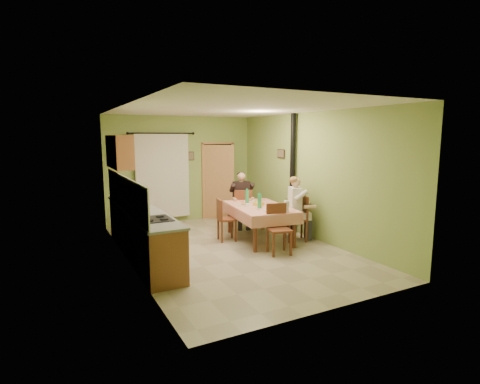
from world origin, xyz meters
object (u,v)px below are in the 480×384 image
chair_far (242,217)px  chair_left (226,228)px  chair_right (296,227)px  man_right (296,201)px  chair_near (279,239)px  stove_flue (292,190)px  man_far (242,194)px  dining_table (259,223)px

chair_far → chair_left: size_ratio=1.08×
chair_right → man_right: size_ratio=0.72×
chair_near → chair_left: 1.41m
stove_flue → chair_left: bearing=178.5°
stove_flue → man_right: bearing=-117.8°
chair_left → stove_flue: (1.71, -0.05, 0.74)m
man_right → man_far: bearing=42.3°
chair_right → man_far: (-0.58, 1.48, 0.59)m
man_right → stove_flue: size_ratio=0.50×
chair_far → chair_right: bearing=-53.1°
chair_right → chair_left: (-1.38, 0.70, -0.00)m
chair_near → chair_left: chair_near is taller
chair_near → stove_flue: 1.89m
chair_near → man_right: size_ratio=0.70×
chair_right → man_right: man_right is taller
man_right → dining_table: bearing=79.5°
chair_near → man_right: (0.85, 0.62, 0.59)m
chair_right → stove_flue: 1.04m
dining_table → chair_far: chair_far is taller
chair_right → chair_left: size_ratio=1.08×
chair_left → stove_flue: bearing=98.6°
chair_near → man_right: bearing=-130.7°
chair_left → man_right: bearing=73.2°
chair_right → dining_table: bearing=79.7°
chair_right → chair_left: chair_right is taller
dining_table → chair_right: bearing=-23.8°
chair_left → stove_flue: 1.86m
man_far → chair_left: bearing=-120.3°
chair_right → man_far: bearing=42.7°
chair_left → man_far: size_ratio=0.67×
dining_table → stove_flue: 1.23m
dining_table → chair_left: 0.74m
man_far → man_right: (0.57, -1.48, 0.00)m
chair_far → man_far: 0.59m
man_far → dining_table: bearing=-80.9°
chair_near → stove_flue: size_ratio=0.35×
chair_near → chair_right: 1.06m
man_far → stove_flue: bearing=-27.2°
chair_far → dining_table: bearing=-80.8°
chair_near → chair_right: size_ratio=0.98×
chair_left → chair_near: bearing=31.5°
chair_right → man_right: (-0.01, 0.01, 0.59)m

